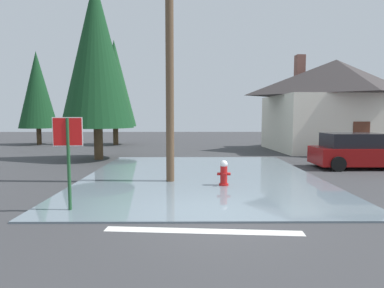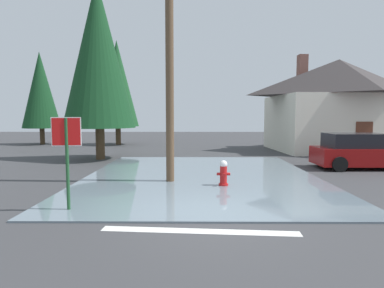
{
  "view_description": "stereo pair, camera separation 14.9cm",
  "coord_description": "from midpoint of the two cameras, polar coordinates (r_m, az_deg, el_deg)",
  "views": [
    {
      "loc": [
        -0.62,
        -7.4,
        2.33
      ],
      "look_at": [
        -0.55,
        4.11,
        1.33
      ],
      "focal_mm": 30.31,
      "sensor_mm": 36.0,
      "label": 1
    },
    {
      "loc": [
        -0.47,
        -7.4,
        2.33
      ],
      "look_at": [
        -0.55,
        4.11,
        1.33
      ],
      "focal_mm": 30.31,
      "sensor_mm": 36.0,
      "label": 2
    }
  ],
  "objects": [
    {
      "name": "utility_pole",
      "position": [
        11.55,
        -3.6,
        17.62
      ],
      "size": [
        1.6,
        0.28,
        9.36
      ],
      "color": "brown",
      "rests_on": "ground"
    },
    {
      "name": "house",
      "position": [
        24.02,
        24.41,
        6.5
      ],
      "size": [
        9.28,
        7.33,
        6.56
      ],
      "color": "silver",
      "rests_on": "ground"
    },
    {
      "name": "stop_sign_near",
      "position": [
        8.34,
        -20.7,
        -0.14
      ],
      "size": [
        0.69,
        0.12,
        2.3
      ],
      "color": "#1E4C28",
      "rests_on": "ground"
    },
    {
      "name": "lane_stop_bar",
      "position": [
        6.79,
        2.0,
        -15.07
      ],
      "size": [
        4.04,
        0.6,
        0.01
      ],
      "primitive_type": "cube",
      "rotation": [
        0.0,
        0.0,
        -0.08
      ],
      "color": "silver",
      "rests_on": "ground"
    },
    {
      "name": "pine_tree_mid_left",
      "position": [
        27.04,
        -12.86,
        10.3
      ],
      "size": [
        3.33,
        3.33,
        8.33
      ],
      "color": "#4C3823",
      "rests_on": "ground"
    },
    {
      "name": "pine_tree_tall_left",
      "position": [
        29.27,
        -24.97,
        8.58
      ],
      "size": [
        3.0,
        3.0,
        7.49
      ],
      "color": "#4C3823",
      "rests_on": "ground"
    },
    {
      "name": "fire_hydrant",
      "position": [
        10.76,
        5.95,
        -5.23
      ],
      "size": [
        0.44,
        0.38,
        0.88
      ],
      "color": "red",
      "rests_on": "ground"
    },
    {
      "name": "parked_car",
      "position": [
        16.21,
        27.64,
        -1.2
      ],
      "size": [
        4.04,
        2.05,
        1.56
      ],
      "color": "maroon",
      "rests_on": "ground"
    },
    {
      "name": "pine_tree_short_left",
      "position": [
        18.32,
        -15.97,
        14.96
      ],
      "size": [
        3.79,
        3.79,
        9.47
      ],
      "color": "#4C3823",
      "rests_on": "ground"
    },
    {
      "name": "flood_puddle",
      "position": [
        12.57,
        1.94,
        -5.61
      ],
      "size": [
        8.7,
        11.01,
        0.05
      ],
      "primitive_type": "cube",
      "color": "slate",
      "rests_on": "ground"
    },
    {
      "name": "ground_plane",
      "position": [
        7.79,
        4.51,
        -12.83
      ],
      "size": [
        80.0,
        80.0,
        0.1
      ],
      "primitive_type": "cube",
      "color": "#38383A"
    }
  ]
}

